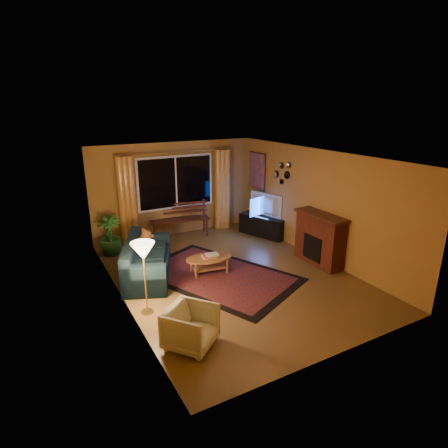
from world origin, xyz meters
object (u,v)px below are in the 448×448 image
floor_lamp (145,279)px  coffee_table (209,265)px  sofa (148,259)px  bench (180,228)px  armchair (191,325)px  tv_console (263,226)px

floor_lamp → coffee_table: size_ratio=1.28×
sofa → bench: bearing=74.9°
coffee_table → armchair: bearing=-122.7°
floor_lamp → armchair: bearing=-76.5°
bench → tv_console: size_ratio=1.20×
sofa → armchair: 2.60m
bench → floor_lamp: size_ratio=1.24×
sofa → floor_lamp: size_ratio=1.54×
floor_lamp → coffee_table: (1.65, 0.90, -0.46)m
floor_lamp → tv_console: size_ratio=0.97×
bench → sofa: bearing=-115.6°
armchair → coffee_table: size_ratio=0.70×
coffee_table → tv_console: 2.75m
armchair → tv_console: 5.13m
armchair → floor_lamp: floor_lamp is taller
sofa → floor_lamp: bearing=-86.3°
bench → coffee_table: bearing=-85.7°
sofa → floor_lamp: (-0.47, -1.37, 0.24)m
floor_lamp → coffee_table: floor_lamp is taller
bench → floor_lamp: floor_lamp is taller
bench → sofa: sofa is taller
armchair → floor_lamp: bearing=65.0°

